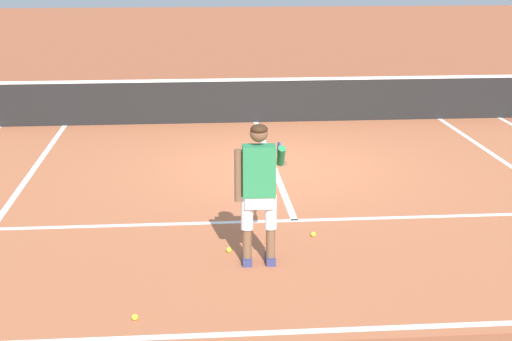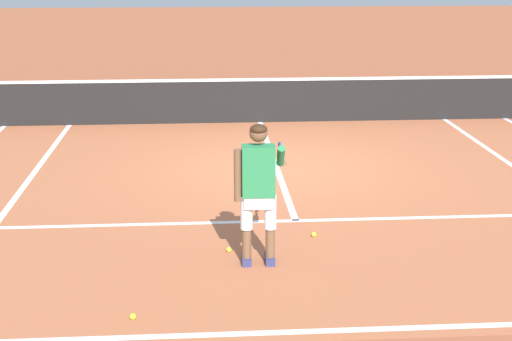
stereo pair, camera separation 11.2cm
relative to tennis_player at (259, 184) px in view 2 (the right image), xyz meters
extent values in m
plane|color=#9E5133|center=(0.62, 4.19, -0.99)|extent=(80.00, 80.00, 0.00)
cube|color=#B2603D|center=(0.62, 3.05, -0.99)|extent=(10.98, 10.01, 0.00)
cube|color=white|center=(0.62, -1.75, -0.99)|extent=(10.98, 0.10, 0.01)
cube|color=white|center=(0.62, 1.46, -0.99)|extent=(8.23, 0.10, 0.01)
cube|color=white|center=(0.62, 4.66, -0.99)|extent=(0.10, 6.40, 0.01)
cube|color=white|center=(-3.49, 3.05, -0.99)|extent=(0.10, 9.61, 0.01)
cube|color=black|center=(0.62, 7.86, -0.53)|extent=(11.84, 0.02, 0.91)
cube|color=white|center=(0.62, 7.86, -0.05)|extent=(11.84, 0.03, 0.06)
cube|color=navy|center=(-0.15, 0.01, -0.94)|extent=(0.11, 0.28, 0.09)
cube|color=navy|center=(0.13, 0.01, -0.94)|extent=(0.11, 0.28, 0.09)
cylinder|color=brown|center=(-0.15, -0.03, -0.72)|extent=(0.11, 0.11, 0.36)
cylinder|color=silver|center=(-0.15, -0.03, -0.33)|extent=(0.14, 0.14, 0.41)
cylinder|color=brown|center=(0.13, -0.03, -0.72)|extent=(0.11, 0.11, 0.36)
cylinder|color=silver|center=(0.13, -0.03, -0.33)|extent=(0.14, 0.14, 0.41)
cube|color=silver|center=(-0.01, -0.03, -0.17)|extent=(0.34, 0.20, 0.20)
cube|color=#28844C|center=(-0.01, -0.03, 0.17)|extent=(0.38, 0.23, 0.60)
cylinder|color=brown|center=(-0.25, -0.02, 0.12)|extent=(0.09, 0.09, 0.62)
cylinder|color=#28844C|center=(0.26, 0.06, 0.32)|extent=(0.09, 0.26, 0.29)
cylinder|color=brown|center=(0.30, 0.27, 0.18)|extent=(0.08, 0.29, 0.14)
sphere|color=brown|center=(-0.01, -0.02, 0.62)|extent=(0.21, 0.21, 0.21)
ellipsoid|color=#382314|center=(-0.01, -0.04, 0.67)|extent=(0.20, 0.20, 0.12)
cylinder|color=#232326|center=(0.32, 0.49, 0.15)|extent=(0.03, 0.20, 0.03)
cylinder|color=#1E479E|center=(0.32, 0.64, 0.15)|extent=(0.03, 0.10, 0.02)
torus|color=#1E479E|center=(0.32, 0.82, 0.15)|extent=(0.03, 0.30, 0.30)
cylinder|color=silver|center=(0.32, 0.82, 0.15)|extent=(0.01, 0.25, 0.25)
sphere|color=#CCE02D|center=(-0.35, 0.37, -0.96)|extent=(0.07, 0.07, 0.07)
sphere|color=#CCE02D|center=(-1.39, -1.37, -0.96)|extent=(0.07, 0.07, 0.07)
sphere|color=#CCE02D|center=(0.78, 0.82, -0.96)|extent=(0.07, 0.07, 0.07)
camera|label=1|loc=(-0.76, -8.50, 2.61)|focal=53.86mm
camera|label=2|loc=(-0.64, -8.51, 2.61)|focal=53.86mm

